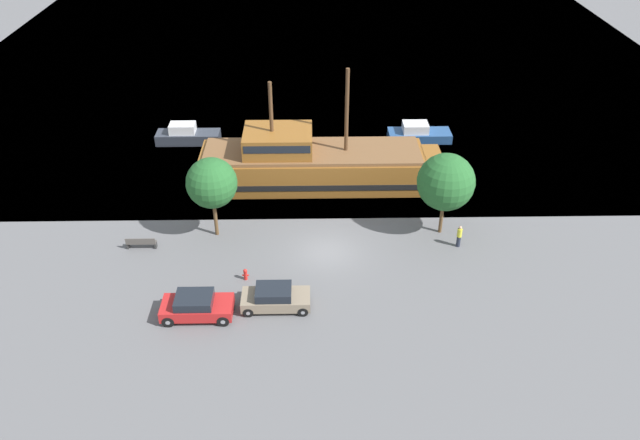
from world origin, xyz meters
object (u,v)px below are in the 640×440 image
(pirate_ship, at_px, (310,163))
(fire_hydrant, at_px, (245,274))
(moored_boat_dockside, at_px, (418,134))
(parked_car_curb_mid, at_px, (197,306))
(moored_boat_outer, at_px, (187,135))
(bench_promenade_east, at_px, (141,243))
(pedestrian_walking_near, at_px, (459,236))
(parked_car_curb_front, at_px, (275,298))

(pirate_ship, bearing_deg, fire_hydrant, -108.59)
(moored_boat_dockside, xyz_separation_m, parked_car_curb_mid, (-16.02, -22.71, 0.14))
(moored_boat_outer, relative_size, parked_car_curb_mid, 1.35)
(pirate_ship, height_order, parked_car_curb_mid, pirate_ship)
(parked_car_curb_mid, bearing_deg, bench_promenade_east, 124.87)
(parked_car_curb_mid, bearing_deg, pirate_ship, 66.96)
(parked_car_curb_mid, height_order, bench_promenade_east, parked_car_curb_mid)
(moored_boat_outer, distance_m, bench_promenade_east, 15.91)
(pirate_ship, bearing_deg, bench_promenade_east, -142.31)
(parked_car_curb_mid, bearing_deg, moored_boat_outer, 100.44)
(pirate_ship, relative_size, parked_car_curb_mid, 4.53)
(moored_boat_dockside, distance_m, bench_promenade_east, 26.16)
(pirate_ship, height_order, pedestrian_walking_near, pirate_ship)
(moored_boat_outer, xyz_separation_m, pedestrian_walking_near, (20.41, -16.02, 0.14))
(fire_hydrant, relative_size, pedestrian_walking_near, 0.48)
(pirate_ship, xyz_separation_m, parked_car_curb_front, (-2.09, -14.62, -0.96))
(fire_hydrant, bearing_deg, bench_promenade_east, 154.54)
(parked_car_curb_front, height_order, bench_promenade_east, parked_car_curb_front)
(pirate_ship, xyz_separation_m, moored_boat_dockside, (9.51, 7.41, -1.07))
(parked_car_curb_mid, bearing_deg, moored_boat_dockside, 54.80)
(fire_hydrant, bearing_deg, moored_boat_outer, 108.96)
(moored_boat_outer, xyz_separation_m, parked_car_curb_mid, (4.16, -22.58, 0.07))
(pirate_ship, bearing_deg, parked_car_curb_front, -98.13)
(moored_boat_outer, height_order, bench_promenade_east, moored_boat_outer)
(moored_boat_outer, height_order, fire_hydrant, moored_boat_outer)
(moored_boat_dockside, relative_size, parked_car_curb_front, 1.37)
(parked_car_curb_front, xyz_separation_m, pedestrian_walking_near, (11.83, 5.87, 0.11))
(parked_car_curb_front, relative_size, bench_promenade_east, 2.04)
(parked_car_curb_front, distance_m, parked_car_curb_mid, 4.47)
(fire_hydrant, height_order, bench_promenade_east, bench_promenade_east)
(pedestrian_walking_near, bearing_deg, moored_boat_outer, 141.86)
(moored_boat_dockside, height_order, pedestrian_walking_near, pedestrian_walking_near)
(parked_car_curb_mid, relative_size, bench_promenade_east, 2.08)
(parked_car_curb_front, xyz_separation_m, parked_car_curb_mid, (-4.42, -0.68, 0.04))
(bench_promenade_east, bearing_deg, moored_boat_outer, 88.23)
(parked_car_curb_front, xyz_separation_m, bench_promenade_east, (-9.07, 5.99, -0.24))
(pedestrian_walking_near, bearing_deg, fire_hydrant, -166.67)
(moored_boat_dockside, distance_m, moored_boat_outer, 20.18)
(parked_car_curb_front, bearing_deg, moored_boat_outer, 111.40)
(moored_boat_outer, distance_m, parked_car_curb_front, 23.52)
(pirate_ship, relative_size, bench_promenade_east, 9.41)
(parked_car_curb_front, bearing_deg, pirate_ship, 81.87)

